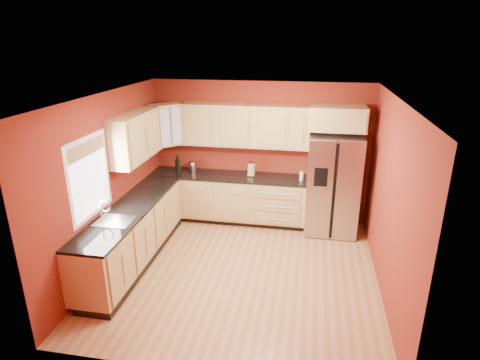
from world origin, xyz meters
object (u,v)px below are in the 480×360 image
object	(u,v)px
refrigerator	(333,184)
wine_bottle_a	(179,165)
canister_left	(194,169)
knife_block	(252,170)
soap_dispenser	(301,175)

from	to	relation	value
refrigerator	wine_bottle_a	size ratio (longest dim) A/B	5.49
canister_left	wine_bottle_a	distance (m)	0.30
canister_left	knife_block	xyz separation A→B (m)	(1.08, 0.07, 0.03)
refrigerator	wine_bottle_a	bearing A→B (deg)	179.30
wine_bottle_a	soap_dispenser	bearing A→B (deg)	-0.68
knife_block	canister_left	bearing A→B (deg)	-168.69
canister_left	soap_dispenser	xyz separation A→B (m)	(1.99, -0.03, 0.01)
refrigerator	knife_block	size ratio (longest dim) A/B	7.84
refrigerator	knife_block	bearing A→B (deg)	175.63
refrigerator	soap_dispenser	bearing A→B (deg)	179.22
refrigerator	soap_dispenser	distance (m)	0.56
refrigerator	soap_dispenser	xyz separation A→B (m)	(-0.55, 0.01, 0.13)
canister_left	knife_block	distance (m)	1.08
refrigerator	canister_left	distance (m)	2.54
canister_left	knife_block	bearing A→B (deg)	3.91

